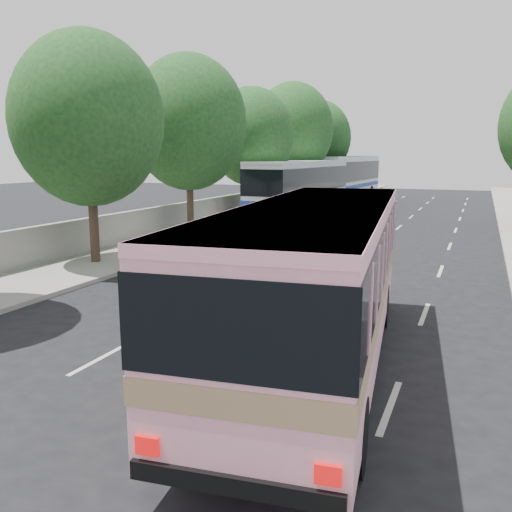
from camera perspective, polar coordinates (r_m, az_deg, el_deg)
The scene contains 14 objects.
ground at distance 12.97m, azimuth -3.52°, elevation -8.79°, with size 120.00×120.00×0.00m, color black.
sidewalk_left at distance 34.21m, azimuth -1.64°, elevation 3.55°, with size 4.00×90.00×0.15m, color #9E998E.
low_wall at distance 34.89m, azimuth -4.36°, elevation 5.03°, with size 0.30×90.00×1.50m, color #9E998E.
tree_left_b at distance 21.90m, azimuth -17.24°, elevation 14.14°, with size 5.70×5.70×8.88m.
tree_left_c at distance 28.65m, azimuth -7.06°, elevation 14.22°, with size 6.00×6.00×9.35m.
tree_left_d at distance 35.76m, azimuth -0.42°, elevation 12.79°, with size 5.52×5.52×8.60m.
tree_left_e at distance 43.24m, azimuth 3.95°, elevation 13.46°, with size 6.30×6.30×9.82m.
tree_left_f at distance 50.91m, azimuth 6.68°, elevation 12.50°, with size 5.88×5.88×9.16m.
pink_bus at distance 10.83m, azimuth 6.37°, elevation -1.26°, with size 3.86×10.77×3.36m.
pink_taxi at distance 15.89m, azimuth -0.31°, elevation -2.39°, with size 1.72×4.27×1.45m, color #E7146A.
white_pickup at distance 22.04m, azimuth -4.49°, elevation 1.45°, with size 2.23×5.50×1.59m, color silver.
tour_coach_front at distance 38.20m, azimuth 4.69°, elevation 7.66°, with size 3.49×13.05×3.87m.
tour_coach_rear at distance 50.98m, azimuth 9.34°, elevation 8.47°, with size 3.77×13.92×4.12m.
taxi_roof_sign at distance 15.72m, azimuth -0.32°, elevation 0.51°, with size 0.55×0.18×0.18m, color silver.
Camera 1 is at (5.40, -10.97, 4.32)m, focal length 38.00 mm.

